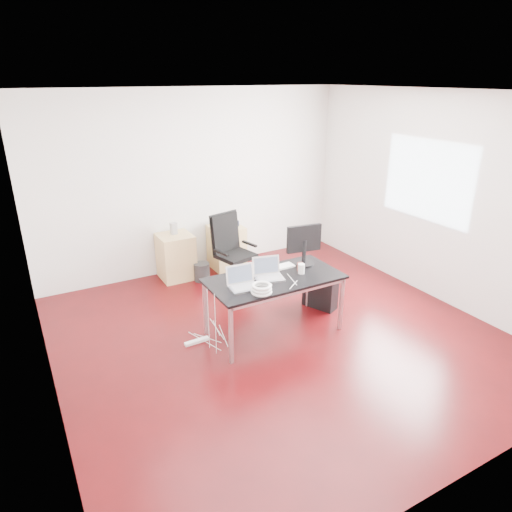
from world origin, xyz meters
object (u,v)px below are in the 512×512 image
desk (274,281)px  office_chair (232,248)px  filing_cabinet_right (227,247)px  filing_cabinet_left (176,256)px  pc_tower (320,292)px

desk → office_chair: office_chair is taller
office_chair → filing_cabinet_right: bearing=57.0°
filing_cabinet_left → pc_tower: size_ratio=1.56×
pc_tower → filing_cabinet_left: bearing=102.9°
office_chair → pc_tower: bearing=-72.1°
office_chair → filing_cabinet_left: 0.96m
filing_cabinet_right → desk: bearing=-100.2°
desk → pc_tower: desk is taller
office_chair → pc_tower: office_chair is taller
desk → office_chair: (0.15, 1.44, -0.07)m
desk → pc_tower: bearing=15.7°
office_chair → filing_cabinet_left: bearing=118.9°
filing_cabinet_right → pc_tower: size_ratio=1.56×
office_chair → filing_cabinet_right: office_chair is taller
office_chair → pc_tower: size_ratio=2.40×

